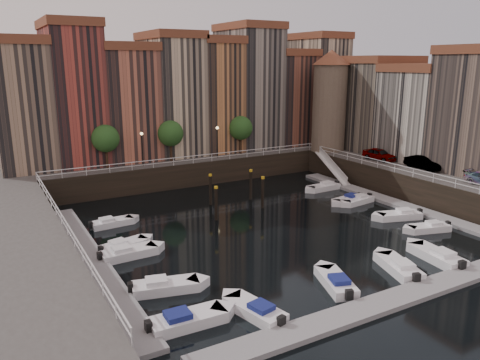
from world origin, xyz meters
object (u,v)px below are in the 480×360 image
car_a (379,155)px  mooring_pilings (236,193)px  boat_left_1 (164,286)px  car_b (424,163)px  gangway (332,166)px  boat_left_0 (186,320)px  boat_left_2 (128,253)px  corner_tower (330,99)px

car_a → mooring_pilings: bearing=175.8°
mooring_pilings → boat_left_1: 19.51m
car_a → car_b: (0.77, -6.19, 0.01)m
mooring_pilings → car_b: size_ratio=1.50×
boat_left_1 → car_b: bearing=26.3°
mooring_pilings → car_b: (21.46, -6.35, 2.12)m
gangway → mooring_pilings: 17.20m
boat_left_0 → boat_left_2: boat_left_0 is taller
mooring_pilings → car_a: bearing=-0.4°
corner_tower → car_b: bearing=-82.9°
mooring_pilings → boat_left_2: (-13.91, -7.25, -1.28)m
boat_left_1 → car_a: (34.10, 13.97, 3.39)m
gangway → car_a: bearing=-46.8°
boat_left_1 → boat_left_2: boat_left_1 is taller
boat_left_1 → boat_left_0: bearing=-81.0°
gangway → car_b: car_b is taller
gangway → boat_left_0: (-30.49, -22.97, -1.54)m
corner_tower → mooring_pilings: 23.05m
car_b → boat_left_0: bearing=-158.9°
boat_left_0 → boat_left_1: 4.76m
mooring_pilings → car_b: car_b is taller
boat_left_2 → car_a: 35.49m
boat_left_2 → car_a: car_a is taller
boat_left_2 → boat_left_0: bearing=-91.7°
boat_left_0 → car_a: size_ratio=1.10×
boat_left_1 → car_a: car_a is taller
corner_tower → boat_left_2: bearing=-154.7°
boat_left_0 → car_a: bearing=30.2°
boat_left_0 → boat_left_1: (0.39, 4.74, -0.01)m
boat_left_1 → boat_left_2: size_ratio=1.03×
car_a → gangway: bearing=129.4°
car_a → car_b: car_b is taller
gangway → mooring_pilings: gangway is taller
gangway → car_a: car_a is taller
gangway → boat_left_1: bearing=-148.8°
boat_left_0 → boat_left_1: boat_left_0 is taller
boat_left_0 → car_b: size_ratio=1.05×
boat_left_1 → car_b: car_b is taller
car_a → boat_left_0: bearing=-155.3°
mooring_pilings → boat_left_2: mooring_pilings is taller
boat_left_0 → car_a: car_a is taller
corner_tower → car_b: corner_tower is taller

